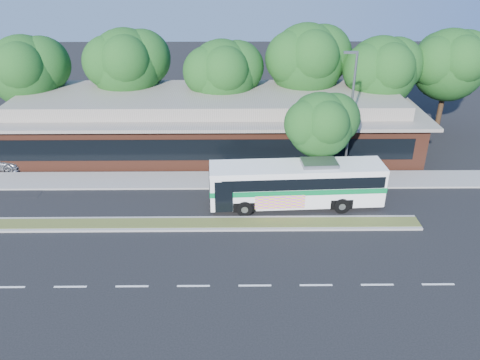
{
  "coord_description": "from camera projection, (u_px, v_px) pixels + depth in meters",
  "views": [
    {
      "loc": [
        2.09,
        -23.08,
        14.87
      ],
      "look_at": [
        2.35,
        2.53,
        2.0
      ],
      "focal_mm": 35.0,
      "sensor_mm": 36.0,
      "label": 1
    }
  ],
  "objects": [
    {
      "name": "tree_bg_d",
      "position": [
        311.0,
        59.0,
        38.9
      ],
      "size": [
        6.91,
        6.2,
        9.37
      ],
      "color": "black",
      "rests_on": "ground"
    },
    {
      "name": "tree_bg_f",
      "position": [
        454.0,
        63.0,
        39.17
      ],
      "size": [
        6.69,
        6.0,
        8.92
      ],
      "color": "black",
      "rests_on": "ground"
    },
    {
      "name": "ground",
      "position": [
        200.0,
        230.0,
        27.27
      ],
      "size": [
        120.0,
        120.0,
        0.0
      ],
      "primitive_type": "plane",
      "color": "black",
      "rests_on": "ground"
    },
    {
      "name": "sidewalk",
      "position": [
        206.0,
        180.0,
        32.97
      ],
      "size": [
        44.0,
        2.6,
        0.12
      ],
      "primitive_type": "cube",
      "color": "gray",
      "rests_on": "ground"
    },
    {
      "name": "tree_bg_e",
      "position": [
        385.0,
        70.0,
        38.36
      ],
      "size": [
        6.47,
        5.8,
        8.5
      ],
      "color": "black",
      "rests_on": "ground"
    },
    {
      "name": "transit_bus",
      "position": [
        297.0,
        181.0,
        29.18
      ],
      "size": [
        10.95,
        2.93,
        3.04
      ],
      "rotation": [
        0.0,
        0.0,
        0.05
      ],
      "color": "white",
      "rests_on": "ground"
    },
    {
      "name": "median_strip",
      "position": [
        201.0,
        224.0,
        27.78
      ],
      "size": [
        26.0,
        1.1,
        0.15
      ],
      "primitive_type": "cube",
      "color": "#565E27",
      "rests_on": "ground"
    },
    {
      "name": "tree_bg_c",
      "position": [
        227.0,
        72.0,
        38.3
      ],
      "size": [
        6.24,
        5.6,
        8.26
      ],
      "color": "black",
      "rests_on": "ground"
    },
    {
      "name": "tree_bg_b",
      "position": [
        131.0,
        63.0,
        38.88
      ],
      "size": [
        6.69,
        6.0,
        9.0
      ],
      "color": "black",
      "rests_on": "ground"
    },
    {
      "name": "tree_bg_a",
      "position": [
        31.0,
        69.0,
        38.04
      ],
      "size": [
        6.47,
        5.8,
        8.63
      ],
      "color": "black",
      "rests_on": "ground"
    },
    {
      "name": "lamp_post",
      "position": [
        350.0,
        116.0,
        30.52
      ],
      "size": [
        0.93,
        0.18,
        9.07
      ],
      "color": "slate",
      "rests_on": "ground"
    },
    {
      "name": "plaza_building",
      "position": [
        210.0,
        121.0,
        37.93
      ],
      "size": [
        33.2,
        11.2,
        4.45
      ],
      "color": "#55281B",
      "rests_on": "ground"
    },
    {
      "name": "sidewalk_tree",
      "position": [
        325.0,
        123.0,
        30.1
      ],
      "size": [
        4.74,
        4.25,
        6.66
      ],
      "color": "black",
      "rests_on": "ground"
    }
  ]
}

